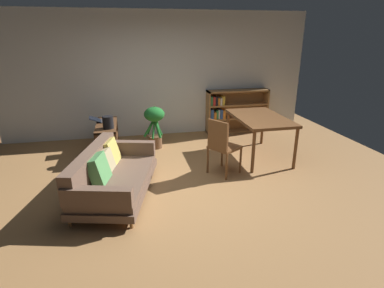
{
  "coord_description": "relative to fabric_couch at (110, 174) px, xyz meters",
  "views": [
    {
      "loc": [
        -0.74,
        -4.24,
        2.22
      ],
      "look_at": [
        0.24,
        0.3,
        0.55
      ],
      "focal_mm": 28.88,
      "sensor_mm": 36.0,
      "label": 1
    }
  ],
  "objects": [
    {
      "name": "desk_speaker",
      "position": [
        -0.05,
        1.37,
        0.4
      ],
      "size": [
        0.19,
        0.19,
        0.22
      ],
      "color": "black",
      "rests_on": "media_console"
    },
    {
      "name": "fabric_couch",
      "position": [
        0.0,
        0.0,
        0.0
      ],
      "size": [
        1.29,
        1.95,
        0.68
      ],
      "color": "brown",
      "rests_on": "ground_plane"
    },
    {
      "name": "ground_plane",
      "position": [
        1.04,
        0.07,
        -0.31
      ],
      "size": [
        8.16,
        8.16,
        0.0
      ],
      "primitive_type": "plane",
      "color": "#9E7042"
    },
    {
      "name": "bookshelf",
      "position": [
        2.73,
        2.59,
        0.18
      ],
      "size": [
        1.46,
        0.31,
        0.99
      ],
      "color": "olive",
      "rests_on": "ground_plane"
    },
    {
      "name": "dining_chair_near",
      "position": [
        1.76,
        0.32,
        0.21
      ],
      "size": [
        0.58,
        0.59,
        0.94
      ],
      "color": "brown",
      "rests_on": "ground_plane"
    },
    {
      "name": "potted_floor_plant",
      "position": [
        0.82,
        1.82,
        0.23
      ],
      "size": [
        0.44,
        0.42,
        0.86
      ],
      "color": "brown",
      "rests_on": "ground_plane"
    },
    {
      "name": "media_console",
      "position": [
        -0.11,
        1.68,
        -0.01
      ],
      "size": [
        0.38,
        1.13,
        0.6
      ],
      "color": "#56351E",
      "rests_on": "ground_plane"
    },
    {
      "name": "dining_table",
      "position": [
        2.68,
        0.93,
        0.39
      ],
      "size": [
        0.87,
        1.44,
        0.78
      ],
      "color": "brown",
      "rests_on": "ground_plane"
    },
    {
      "name": "back_wall_panel",
      "position": [
        1.04,
        2.77,
        1.04
      ],
      "size": [
        6.8,
        0.1,
        2.7
      ],
      "primitive_type": "cube",
      "color": "silver",
      "rests_on": "ground_plane"
    },
    {
      "name": "open_laptop",
      "position": [
        -0.18,
        1.88,
        0.31
      ],
      "size": [
        0.47,
        0.33,
        0.1
      ],
      "color": "#333338",
      "rests_on": "media_console"
    }
  ]
}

